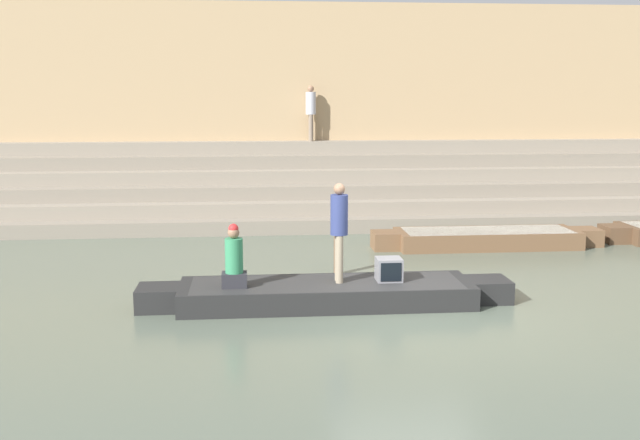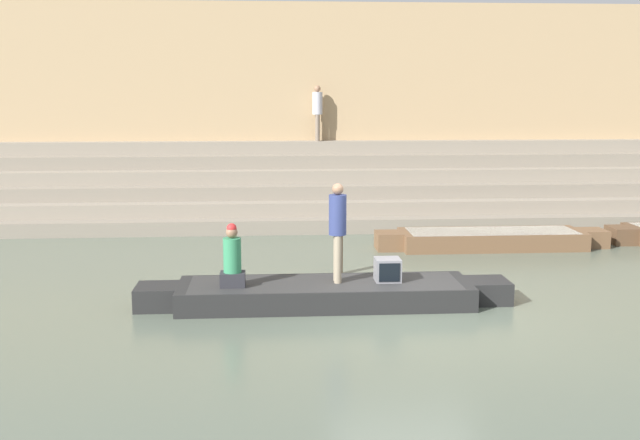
{
  "view_description": "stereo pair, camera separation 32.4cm",
  "coord_description": "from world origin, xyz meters",
  "px_view_note": "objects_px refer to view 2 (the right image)",
  "views": [
    {
      "loc": [
        -2.64,
        -11.87,
        3.66
      ],
      "look_at": [
        -1.36,
        1.88,
        1.29
      ],
      "focal_mm": 42.0,
      "sensor_mm": 36.0,
      "label": 1
    },
    {
      "loc": [
        -2.32,
        -11.89,
        3.66
      ],
      "look_at": [
        -1.36,
        1.88,
        1.29
      ],
      "focal_mm": 42.0,
      "sensor_mm": 36.0,
      "label": 2
    }
  ],
  "objects_px": {
    "moored_boat_shore": "(491,239)",
    "person_on_steps": "(317,109)",
    "person_rowing": "(232,260)",
    "tv_set": "(388,270)",
    "mooring_post": "(339,245)",
    "rowboat_main": "(325,293)",
    "person_standing": "(338,225)"
  },
  "relations": [
    {
      "from": "moored_boat_shore",
      "to": "person_on_steps",
      "type": "distance_m",
      "value": 6.92
    },
    {
      "from": "moored_boat_shore",
      "to": "person_rowing",
      "type": "bearing_deg",
      "value": -143.76
    },
    {
      "from": "person_rowing",
      "to": "tv_set",
      "type": "height_order",
      "value": "person_rowing"
    },
    {
      "from": "mooring_post",
      "to": "rowboat_main",
      "type": "bearing_deg",
      "value": -101.79
    },
    {
      "from": "rowboat_main",
      "to": "mooring_post",
      "type": "xyz_separation_m",
      "value": [
        0.45,
        2.17,
        0.4
      ]
    },
    {
      "from": "rowboat_main",
      "to": "moored_boat_shore",
      "type": "xyz_separation_m",
      "value": [
        4.33,
        4.54,
        0.01
      ]
    },
    {
      "from": "tv_set",
      "to": "mooring_post",
      "type": "height_order",
      "value": "mooring_post"
    },
    {
      "from": "person_standing",
      "to": "mooring_post",
      "type": "bearing_deg",
      "value": 99.23
    },
    {
      "from": "rowboat_main",
      "to": "person_rowing",
      "type": "height_order",
      "value": "person_rowing"
    },
    {
      "from": "person_rowing",
      "to": "person_on_steps",
      "type": "xyz_separation_m",
      "value": [
        2.09,
        9.63,
        2.33
      ]
    },
    {
      "from": "person_standing",
      "to": "mooring_post",
      "type": "relative_size",
      "value": 1.42
    },
    {
      "from": "person_standing",
      "to": "person_on_steps",
      "type": "height_order",
      "value": "person_on_steps"
    },
    {
      "from": "person_standing",
      "to": "person_rowing",
      "type": "xyz_separation_m",
      "value": [
        -1.81,
        -0.18,
        -0.56
      ]
    },
    {
      "from": "person_standing",
      "to": "moored_boat_shore",
      "type": "bearing_deg",
      "value": 62.96
    },
    {
      "from": "person_rowing",
      "to": "mooring_post",
      "type": "xyz_separation_m",
      "value": [
        2.04,
        2.3,
        -0.23
      ]
    },
    {
      "from": "tv_set",
      "to": "person_on_steps",
      "type": "relative_size",
      "value": 0.27
    },
    {
      "from": "tv_set",
      "to": "person_on_steps",
      "type": "bearing_deg",
      "value": 97.67
    },
    {
      "from": "person_rowing",
      "to": "person_on_steps",
      "type": "bearing_deg",
      "value": 89.66
    },
    {
      "from": "moored_boat_shore",
      "to": "mooring_post",
      "type": "height_order",
      "value": "mooring_post"
    },
    {
      "from": "person_standing",
      "to": "mooring_post",
      "type": "distance_m",
      "value": 2.27
    },
    {
      "from": "person_rowing",
      "to": "tv_set",
      "type": "relative_size",
      "value": 2.47
    },
    {
      "from": "person_standing",
      "to": "moored_boat_shore",
      "type": "distance_m",
      "value": 6.19
    },
    {
      "from": "tv_set",
      "to": "moored_boat_shore",
      "type": "bearing_deg",
      "value": 58.42
    },
    {
      "from": "moored_boat_shore",
      "to": "person_on_steps",
      "type": "xyz_separation_m",
      "value": [
        -3.82,
        4.96,
        2.95
      ]
    },
    {
      "from": "mooring_post",
      "to": "person_on_steps",
      "type": "height_order",
      "value": "person_on_steps"
    },
    {
      "from": "mooring_post",
      "to": "tv_set",
      "type": "bearing_deg",
      "value": -72.89
    },
    {
      "from": "moored_boat_shore",
      "to": "mooring_post",
      "type": "xyz_separation_m",
      "value": [
        -3.87,
        -2.37,
        0.39
      ]
    },
    {
      "from": "tv_set",
      "to": "mooring_post",
      "type": "bearing_deg",
      "value": 111.15
    },
    {
      "from": "rowboat_main",
      "to": "mooring_post",
      "type": "height_order",
      "value": "mooring_post"
    },
    {
      "from": "person_standing",
      "to": "tv_set",
      "type": "xyz_separation_m",
      "value": [
        0.88,
        -0.0,
        -0.81
      ]
    },
    {
      "from": "moored_boat_shore",
      "to": "tv_set",
      "type": "bearing_deg",
      "value": -127.68
    },
    {
      "from": "person_standing",
      "to": "mooring_post",
      "type": "xyz_separation_m",
      "value": [
        0.23,
        2.12,
        -0.79
      ]
    }
  ]
}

